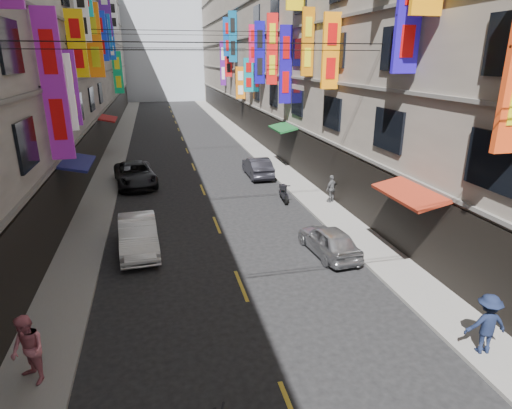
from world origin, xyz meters
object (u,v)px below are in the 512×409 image
car_left_mid (138,235)px  pedestrian_lfar (28,350)px  car_left_far (135,174)px  car_right_far (257,167)px  car_right_mid (329,240)px  pedestrian_rfar (332,189)px  scooter_far_right (283,193)px  pedestrian_rnear (487,324)px

car_left_mid → pedestrian_lfar: pedestrian_lfar is taller
car_left_far → car_right_far: car_left_far is taller
car_right_mid → car_left_mid: bearing=-21.0°
car_left_far → pedestrian_rfar: (10.60, -6.33, 0.18)m
scooter_far_right → car_left_mid: bearing=37.9°
car_right_far → car_right_mid: bearing=90.4°
car_left_far → pedestrian_rnear: 21.43m
car_right_far → pedestrian_rfar: pedestrian_rfar is taller
pedestrian_lfar → car_left_far: bearing=132.8°
car_left_mid → car_right_mid: size_ratio=1.20×
scooter_far_right → car_left_far: car_left_far is taller
car_left_mid → pedestrian_lfar: bearing=-111.1°
car_right_mid → pedestrian_lfar: 11.26m
pedestrian_lfar → pedestrian_rnear: 11.63m
car_left_mid → pedestrian_rnear: size_ratio=2.51×
scooter_far_right → car_right_far: 5.46m
scooter_far_right → car_left_mid: (-7.78, -4.93, 0.26)m
car_left_mid → pedestrian_rfar: 10.87m
car_left_far → car_right_far: 8.00m
pedestrian_rnear → pedestrian_lfar: bearing=1.1°
scooter_far_right → pedestrian_rnear: (1.41, -13.94, 0.53)m
car_left_far → car_right_mid: bearing=-64.7°
car_left_far → pedestrian_rnear: size_ratio=2.96×
scooter_far_right → pedestrian_lfar: 16.02m
car_left_mid → car_right_mid: (7.57, -2.15, -0.10)m
scooter_far_right → car_right_mid: (-0.20, -7.08, 0.17)m
car_left_far → pedestrian_lfar: 17.72m
car_right_far → pedestrian_rnear: pedestrian_rnear is taller
car_right_mid → pedestrian_lfar: (-9.92, -5.33, 0.41)m
pedestrian_rfar → scooter_far_right: bearing=-54.7°
car_right_far → car_left_mid: bearing=54.3°
car_left_mid → pedestrian_rnear: (9.18, -9.01, 0.27)m
car_left_far → car_right_mid: (8.00, -12.29, -0.10)m
car_left_far → pedestrian_rnear: (9.61, -19.15, 0.27)m
car_left_mid → car_right_far: 12.85m
scooter_far_right → car_left_mid: car_left_mid is taller
car_left_mid → car_left_far: car_left_mid is taller
car_left_far → pedestrian_lfar: size_ratio=2.81×
car_right_mid → pedestrian_rfar: bearing=-118.8°
car_left_mid → car_left_far: bearing=88.7°
scooter_far_right → pedestrian_lfar: (-10.12, -12.41, 0.58)m
car_right_mid → scooter_far_right: bearing=-96.8°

